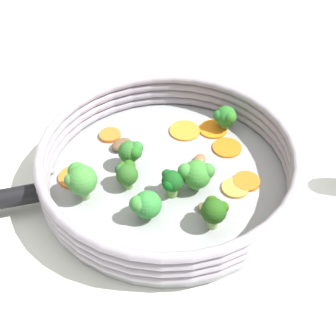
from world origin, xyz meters
name	(u,v)px	position (x,y,z in m)	size (l,w,h in m)	color
ground_plane	(168,183)	(0.00, 0.00, 0.00)	(4.00, 4.00, 0.00)	silver
skillet	(168,180)	(0.00, 0.00, 0.01)	(0.34, 0.34, 0.02)	#939699
skillet_rim_wall	(168,162)	(0.00, 0.00, 0.04)	(0.35, 0.35, 0.05)	#9A92A0
skillet_rivet_left	(51,171)	(-0.11, -0.12, 0.02)	(0.01, 0.01, 0.01)	#8F949C
skillet_rivet_right	(57,220)	(-0.03, -0.16, 0.02)	(0.01, 0.01, 0.01)	#8E969A
carrot_slice_0	(246,181)	(0.08, 0.07, 0.02)	(0.04, 0.04, 0.00)	orange
carrot_slice_1	(213,129)	(-0.03, 0.12, 0.02)	(0.04, 0.04, 0.00)	orange
carrot_slice_2	(74,177)	(-0.08, -0.10, 0.02)	(0.04, 0.04, 0.00)	orange
carrot_slice_3	(185,131)	(-0.05, 0.08, 0.02)	(0.05, 0.05, 0.00)	orange
carrot_slice_4	(227,148)	(0.02, 0.10, 0.02)	(0.04, 0.04, 0.00)	orange
carrot_slice_5	(110,135)	(-0.12, -0.01, 0.02)	(0.03, 0.03, 0.01)	orange
carrot_slice_6	(235,188)	(0.08, 0.05, 0.02)	(0.04, 0.04, 0.00)	#EB913D
broccoli_floret_0	(126,173)	(-0.02, -0.05, 0.04)	(0.03, 0.03, 0.04)	#5C9345
broccoli_floret_1	(131,152)	(-0.05, -0.02, 0.04)	(0.04, 0.03, 0.04)	#769C59
broccoli_floret_2	(172,182)	(0.03, -0.02, 0.04)	(0.03, 0.03, 0.04)	#659842
broccoli_floret_3	(81,179)	(-0.05, -0.11, 0.05)	(0.05, 0.04, 0.05)	#6C9356
broccoli_floret_4	(145,205)	(0.04, -0.07, 0.04)	(0.04, 0.04, 0.04)	#7AB563
broccoli_floret_5	(214,211)	(0.10, -0.02, 0.04)	(0.03, 0.03, 0.04)	#8EB665
broccoli_floret_6	(197,174)	(0.04, 0.01, 0.04)	(0.04, 0.04, 0.05)	#6EA560
broccoli_floret_7	(225,117)	(-0.02, 0.13, 0.04)	(0.04, 0.03, 0.04)	#6C9849
mushroom_piece_0	(200,159)	(0.01, 0.05, 0.02)	(0.02, 0.02, 0.01)	#8D6140
mushroom_piece_1	(207,208)	(0.08, -0.01, 0.02)	(0.02, 0.02, 0.01)	#7E6143
mushroom_piece_2	(122,145)	(-0.09, -0.01, 0.02)	(0.03, 0.02, 0.01)	brown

